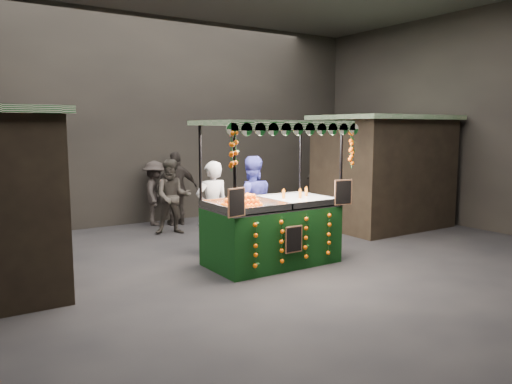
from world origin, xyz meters
TOP-DOWN VIEW (x-y plane):
  - ground at (0.00, 0.00)m, footprint 12.00×12.00m
  - market_hall at (0.00, 0.00)m, footprint 12.10×10.10m
  - neighbour_stall_right at (4.40, 1.50)m, footprint 3.00×2.20m
  - juice_stall at (0.34, 0.20)m, footprint 2.52×1.48m
  - vendor_grey at (-0.23, 1.33)m, footprint 0.66×0.45m
  - vendor_blue at (0.53, 1.20)m, footprint 1.05×0.94m
  - shopper_1 at (-0.10, 3.40)m, footprint 0.96×0.86m
  - shopper_2 at (0.40, 4.30)m, footprint 1.08×0.57m
  - shopper_3 at (-0.04, 4.57)m, footprint 0.94×1.14m
  - shopper_5 at (4.50, 3.11)m, footprint 1.64×1.55m

SIDE VIEW (x-z plane):
  - ground at x=0.00m, z-range 0.00..0.00m
  - juice_stall at x=0.34m, z-range -0.46..1.98m
  - shopper_3 at x=-0.04m, z-range 0.00..1.54m
  - shopper_1 at x=-0.10m, z-range 0.00..1.64m
  - vendor_grey at x=-0.23m, z-range 0.00..1.72m
  - shopper_2 at x=0.40m, z-range 0.00..1.76m
  - vendor_blue at x=0.53m, z-range 0.00..1.80m
  - shopper_5 at x=4.50m, z-range 0.00..1.85m
  - neighbour_stall_right at x=4.40m, z-range 0.01..2.61m
  - market_hall at x=0.00m, z-range 0.86..5.91m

